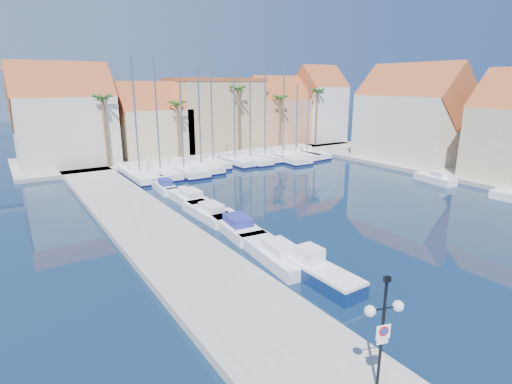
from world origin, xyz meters
The scene contains 36 objects.
ground centered at (0.00, 0.00, 0.00)m, with size 260.00×260.00×0.00m, color black.
quay_west centered at (-9.00, 13.50, 0.25)m, with size 6.00×77.00×0.50m, color gray.
shore_north centered at (10.00, 48.00, 0.25)m, with size 54.00×16.00×0.50m, color gray.
shore_east centered at (32.00, 15.00, 0.25)m, with size 12.00×60.00×0.50m, color gray.
lamp_post centered at (-7.77, -4.28, 3.41)m, with size 1.46×0.72×4.43m.
fishing_boat centered at (-3.51, 3.51, 0.62)m, with size 1.85×5.39×1.88m.
motorboat_west_0 centered at (-3.89, 7.37, 0.51)m, with size 2.75×6.89×1.40m.
motorboat_west_1 centered at (-3.42, 13.41, 0.51)m, with size 2.89×7.07×1.40m.
motorboat_west_2 centered at (-3.67, 17.41, 0.51)m, with size 2.11×6.36×1.40m.
motorboat_west_3 centered at (-3.26, 22.54, 0.51)m, with size 2.24×6.78×1.40m.
motorboat_west_4 centered at (-3.65, 27.92, 0.51)m, with size 2.05×5.13×1.40m.
motorboat_west_5 centered at (-3.33, 32.90, 0.51)m, with size 2.06×6.20×1.40m.
motorboat_west_6 centered at (-3.15, 38.51, 0.51)m, with size 2.67×6.83×1.40m.
motorboat_east_1 centered at (23.99, 14.26, 0.51)m, with size 2.34×5.13×1.40m.
sailboat_0 centered at (-4.04, 35.80, 0.59)m, with size 3.07×11.13×14.33m.
sailboat_1 centered at (-1.42, 35.75, 0.60)m, with size 3.24×10.53×14.10m.
sailboat_2 centered at (1.56, 35.51, 0.57)m, with size 2.91×10.97×12.08m.
sailboat_3 centered at (4.23, 35.91, 0.60)m, with size 2.72×9.76×13.23m.
sailboat_4 centered at (6.65, 37.00, 0.66)m, with size 2.42×8.15×14.37m.
sailboat_5 centered at (9.74, 36.42, 0.64)m, with size 2.68×8.32×13.56m.
sailboat_6 centered at (12.30, 36.48, 0.58)m, with size 2.78×9.27×11.45m.
sailboat_7 centered at (15.10, 36.81, 0.64)m, with size 2.53×8.24×13.50m.
sailboat_8 centered at (17.45, 35.66, 0.58)m, with size 3.42×11.83×13.80m.
sailboat_9 centered at (20.47, 36.33, 0.56)m, with size 3.71×10.95×11.10m.
sailboat_10 centered at (22.82, 36.26, 0.59)m, with size 3.44×10.16×12.64m.
building_0 centered at (-10.00, 47.00, 6.52)m, with size 12.30×9.00×13.50m.
building_1 centered at (2.00, 47.00, 5.30)m, with size 10.30×8.00×11.00m.
building_2 centered at (13.00, 48.00, 6.26)m, with size 14.20×10.20×11.50m.
building_3 centered at (25.00, 47.00, 5.86)m, with size 10.30×8.00×12.00m.
building_4 centered at (34.00, 46.00, 6.97)m, with size 8.30×8.00×14.00m.
building_6 centered at (32.00, 24.00, 6.52)m, with size 9.00×14.30×13.50m.
palm_0 centered at (-6.00, 42.00, 9.08)m, with size 2.60×2.60×10.15m.
palm_1 centered at (4.00, 42.00, 8.14)m, with size 2.60×2.60×9.15m.
palm_2 centered at (14.00, 42.00, 10.02)m, with size 2.60×2.60×11.15m.
palm_3 centered at (22.00, 42.00, 8.61)m, with size 2.60×2.60×9.65m.
palm_4 centered at (30.00, 42.00, 9.55)m, with size 2.60×2.60×10.65m.
Camera 1 is at (-18.08, -12.00, 11.16)m, focal length 28.00 mm.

